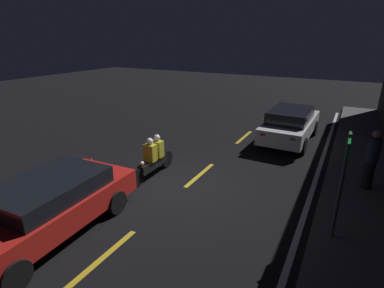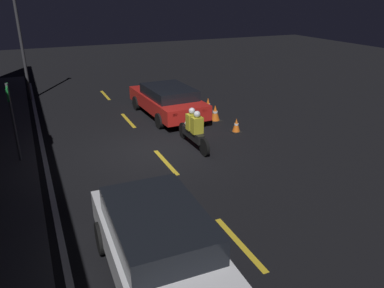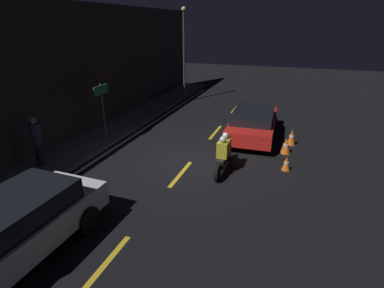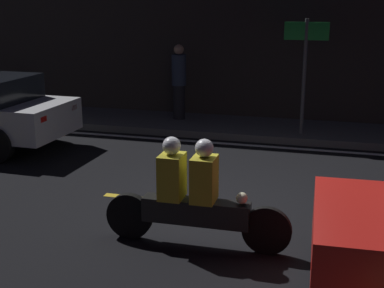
% 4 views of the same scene
% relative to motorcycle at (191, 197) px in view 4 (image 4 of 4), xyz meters
% --- Properties ---
extents(ground_plane, '(56.00, 56.00, 0.00)m').
position_rel_motorcycle_xyz_m(ground_plane, '(0.24, 1.32, -0.64)').
color(ground_plane, black).
extents(raised_curb, '(28.00, 1.85, 0.15)m').
position_rel_motorcycle_xyz_m(raised_curb, '(0.24, 5.95, -0.56)').
color(raised_curb, '#4C4C4F').
rests_on(raised_curb, ground).
extents(building_front, '(28.00, 0.30, 5.71)m').
position_rel_motorcycle_xyz_m(building_front, '(0.24, 7.03, 2.22)').
color(building_front, '#2D2826').
rests_on(building_front, ground).
extents(lane_dash_c, '(2.00, 0.14, 0.01)m').
position_rel_motorcycle_xyz_m(lane_dash_c, '(-0.76, 1.32, -0.63)').
color(lane_dash_c, gold).
rests_on(lane_dash_c, ground).
extents(lane_solid_kerb, '(25.20, 0.14, 0.01)m').
position_rel_motorcycle_xyz_m(lane_solid_kerb, '(0.24, 4.78, -0.63)').
color(lane_solid_kerb, silver).
rests_on(lane_solid_kerb, ground).
extents(motorcycle, '(2.32, 0.37, 1.37)m').
position_rel_motorcycle_xyz_m(motorcycle, '(0.00, 0.00, 0.00)').
color(motorcycle, black).
rests_on(motorcycle, ground).
extents(pedestrian, '(0.34, 0.34, 1.76)m').
position_rel_motorcycle_xyz_m(pedestrian, '(-2.03, 6.17, 0.42)').
color(pedestrian, black).
rests_on(pedestrian, raised_curb).
extents(shop_sign, '(0.90, 0.08, 2.40)m').
position_rel_motorcycle_xyz_m(shop_sign, '(0.90, 5.47, 1.20)').
color(shop_sign, '#4C4C51').
rests_on(shop_sign, raised_curb).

